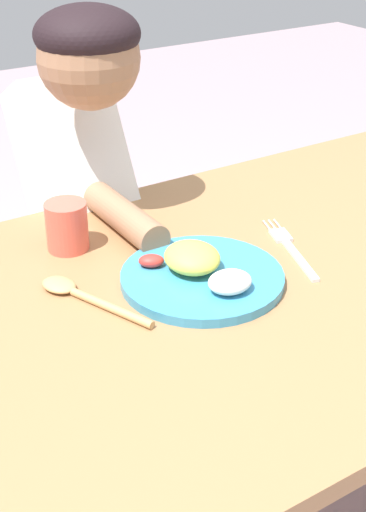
# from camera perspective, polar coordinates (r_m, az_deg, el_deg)

# --- Properties ---
(dining_table) EXTENTS (1.28, 0.78, 0.69)m
(dining_table) POSITION_cam_1_polar(r_m,az_deg,el_deg) (1.22, 6.18, -6.34)
(dining_table) COLOR #986D44
(dining_table) RESTS_ON ground_plane
(plate) EXTENTS (0.25, 0.25, 0.06)m
(plate) POSITION_cam_1_polar(r_m,az_deg,el_deg) (1.10, 1.46, -1.38)
(plate) COLOR teal
(plate) RESTS_ON dining_table
(fork) EXTENTS (0.09, 0.21, 0.01)m
(fork) POSITION_cam_1_polar(r_m,az_deg,el_deg) (1.21, 8.54, 0.69)
(fork) COLOR silver
(fork) RESTS_ON dining_table
(spoon) EXTENTS (0.10, 0.21, 0.01)m
(spoon) POSITION_cam_1_polar(r_m,az_deg,el_deg) (1.08, -8.35, -2.98)
(spoon) COLOR tan
(spoon) RESTS_ON dining_table
(drinking_cup) EXTENTS (0.07, 0.07, 0.08)m
(drinking_cup) POSITION_cam_1_polar(r_m,az_deg,el_deg) (1.20, -9.26, 2.37)
(drinking_cup) COLOR #EA5A49
(drinking_cup) RESTS_ON dining_table
(person) EXTENTS (0.18, 0.45, 1.06)m
(person) POSITION_cam_1_polar(r_m,az_deg,el_deg) (1.46, -8.23, 2.29)
(person) COLOR #4B4F63
(person) RESTS_ON ground_plane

